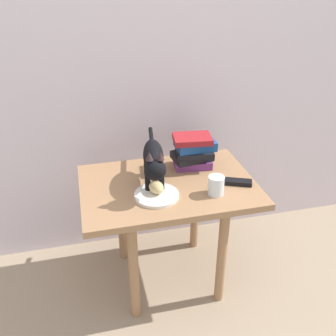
{
  "coord_description": "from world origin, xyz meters",
  "views": [
    {
      "loc": [
        -0.35,
        -1.42,
        1.45
      ],
      "look_at": [
        0.0,
        0.0,
        0.64
      ],
      "focal_mm": 40.35,
      "sensor_mm": 36.0,
      "label": 1
    }
  ],
  "objects_px": {
    "tv_remote": "(235,182)",
    "plate": "(157,195)",
    "bread_roll": "(156,187)",
    "book_stack": "(193,151)",
    "candle_jar": "(216,186)",
    "side_table": "(168,199)",
    "cat": "(154,159)"
  },
  "relations": [
    {
      "from": "bread_roll",
      "to": "tv_remote",
      "type": "xyz_separation_m",
      "value": [
        0.36,
        0.01,
        -0.03
      ]
    },
    {
      "from": "tv_remote",
      "to": "plate",
      "type": "bearing_deg",
      "value": -153.94
    },
    {
      "from": "plate",
      "to": "cat",
      "type": "bearing_deg",
      "value": 84.46
    },
    {
      "from": "cat",
      "to": "candle_jar",
      "type": "distance_m",
      "value": 0.29
    },
    {
      "from": "book_stack",
      "to": "tv_remote",
      "type": "height_order",
      "value": "book_stack"
    },
    {
      "from": "tv_remote",
      "to": "cat",
      "type": "bearing_deg",
      "value": -168.5
    },
    {
      "from": "tv_remote",
      "to": "candle_jar",
      "type": "bearing_deg",
      "value": -129.76
    },
    {
      "from": "book_stack",
      "to": "candle_jar",
      "type": "bearing_deg",
      "value": -85.17
    },
    {
      "from": "side_table",
      "to": "tv_remote",
      "type": "xyz_separation_m",
      "value": [
        0.29,
        -0.07,
        0.09
      ]
    },
    {
      "from": "bread_roll",
      "to": "tv_remote",
      "type": "height_order",
      "value": "bread_roll"
    },
    {
      "from": "plate",
      "to": "bread_roll",
      "type": "bearing_deg",
      "value": 81.35
    },
    {
      "from": "plate",
      "to": "cat",
      "type": "relative_size",
      "value": 0.4
    },
    {
      "from": "plate",
      "to": "candle_jar",
      "type": "xyz_separation_m",
      "value": [
        0.25,
        -0.04,
        0.03
      ]
    },
    {
      "from": "cat",
      "to": "candle_jar",
      "type": "relative_size",
      "value": 5.6
    },
    {
      "from": "cat",
      "to": "tv_remote",
      "type": "height_order",
      "value": "cat"
    },
    {
      "from": "candle_jar",
      "to": "tv_remote",
      "type": "xyz_separation_m",
      "value": [
        0.11,
        0.06,
        -0.03
      ]
    },
    {
      "from": "cat",
      "to": "candle_jar",
      "type": "xyz_separation_m",
      "value": [
        0.24,
        -0.13,
        -0.09
      ]
    },
    {
      "from": "cat",
      "to": "plate",
      "type": "bearing_deg",
      "value": -95.54
    },
    {
      "from": "book_stack",
      "to": "candle_jar",
      "type": "xyz_separation_m",
      "value": [
        0.02,
        -0.26,
        -0.05
      ]
    },
    {
      "from": "plate",
      "to": "cat",
      "type": "xyz_separation_m",
      "value": [
        0.01,
        0.09,
        0.13
      ]
    },
    {
      "from": "candle_jar",
      "to": "plate",
      "type": "bearing_deg",
      "value": 171.15
    },
    {
      "from": "cat",
      "to": "tv_remote",
      "type": "distance_m",
      "value": 0.38
    },
    {
      "from": "plate",
      "to": "candle_jar",
      "type": "relative_size",
      "value": 2.26
    },
    {
      "from": "plate",
      "to": "candle_jar",
      "type": "distance_m",
      "value": 0.26
    },
    {
      "from": "bread_roll",
      "to": "candle_jar",
      "type": "bearing_deg",
      "value": -11.82
    },
    {
      "from": "side_table",
      "to": "candle_jar",
      "type": "distance_m",
      "value": 0.25
    },
    {
      "from": "side_table",
      "to": "bread_roll",
      "type": "relative_size",
      "value": 9.82
    },
    {
      "from": "bread_roll",
      "to": "book_stack",
      "type": "xyz_separation_m",
      "value": [
        0.23,
        0.21,
        0.05
      ]
    },
    {
      "from": "side_table",
      "to": "plate",
      "type": "height_order",
      "value": "plate"
    },
    {
      "from": "cat",
      "to": "side_table",
      "type": "bearing_deg",
      "value": 1.04
    },
    {
      "from": "cat",
      "to": "tv_remote",
      "type": "relative_size",
      "value": 3.17
    },
    {
      "from": "candle_jar",
      "to": "tv_remote",
      "type": "relative_size",
      "value": 0.57
    }
  ]
}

